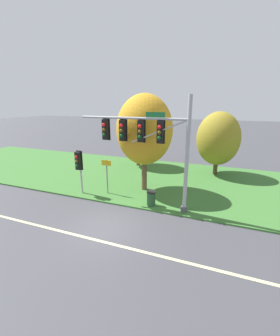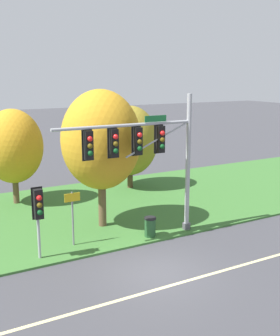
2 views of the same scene
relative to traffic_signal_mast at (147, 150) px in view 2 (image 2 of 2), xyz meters
The scene contains 10 objects.
ground_plane 5.38m from the traffic_signal_mast, 112.60° to the right, with size 160.00×160.00×0.00m, color #3D3D42.
lane_stripe 6.14m from the traffic_signal_mast, 106.63° to the right, with size 36.00×0.16×0.01m, color beige.
grass_verge 6.81m from the traffic_signal_mast, 103.71° to the left, with size 48.00×11.50×0.10m, color #386B2D.
traffic_signal_mast is the anchor object (origin of this frame).
pedestrian_signal_near_kerb 5.35m from the traffic_signal_mast, behind, with size 0.46×0.55×3.06m.
route_sign_post 4.26m from the traffic_signal_mast, 166.13° to the left, with size 0.71×0.08×2.45m.
tree_nearest_road 9.37m from the traffic_signal_mast, 115.56° to the left, with size 3.44×3.44×5.54m.
tree_left_of_mast 2.71m from the traffic_signal_mast, 114.82° to the left, with size 3.87×3.87×6.77m.
tree_behind_signpost 9.00m from the traffic_signal_mast, 67.12° to the left, with size 3.66×3.66×5.47m.
trash_bin 3.69m from the traffic_signal_mast, 12.99° to the left, with size 0.56×0.56×0.93m.
Camera 2 is at (-7.98, -12.93, 7.55)m, focal length 45.00 mm.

